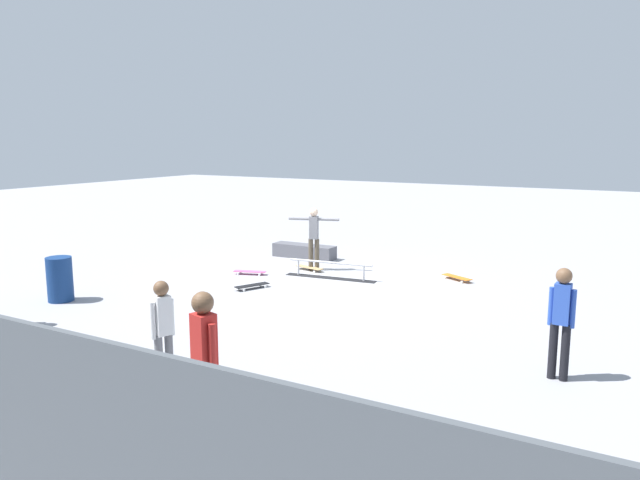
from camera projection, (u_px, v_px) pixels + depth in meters
name	position (u px, v px, depth m)	size (l,w,h in m)	color
ground_plane	(317.00, 282.00, 14.10)	(60.00, 60.00, 0.00)	#9E9EA3
grind_rail	(330.00, 271.00, 14.42)	(2.27, 0.50, 0.41)	black
skate_ledge	(304.00, 251.00, 16.86)	(1.82, 0.47, 0.37)	#595960
skater_main	(314.00, 234.00, 15.17)	(1.24, 0.47, 1.59)	brown
skateboard_main	(309.00, 268.00, 15.26)	(0.82, 0.38, 0.09)	tan
bystander_red_shirt	(205.00, 361.00, 6.43)	(0.40, 0.26, 1.74)	brown
bystander_blue_shirt	(561.00, 317.00, 8.27)	(0.36, 0.22, 1.58)	black
bystander_white_shirt	(163.00, 328.00, 7.98)	(0.23, 0.33, 1.48)	slate
loose_skateboard_orange	(457.00, 277.00, 14.22)	(0.80, 0.54, 0.09)	orange
loose_skateboard_black	(252.00, 285.00, 13.43)	(0.51, 0.81, 0.09)	black
loose_skateboard_pink	(250.00, 272.00, 14.82)	(0.82, 0.45, 0.09)	#E05993
trash_bin	(60.00, 279.00, 12.37)	(0.51, 0.51, 0.92)	navy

